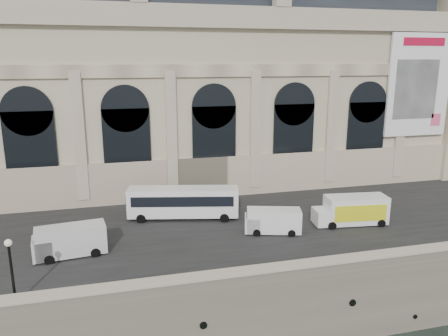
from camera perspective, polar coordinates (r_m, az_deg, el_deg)
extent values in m
cube|color=#796E5D|center=(66.98, -0.50, -2.70)|extent=(160.00, 70.00, 6.00)
cube|color=#2D2D2D|center=(46.96, 5.75, -6.25)|extent=(160.00, 24.00, 0.06)
cube|color=#796E5D|center=(35.52, 13.40, -12.57)|extent=(160.00, 1.20, 1.10)
cube|color=beige|center=(35.26, 13.45, -11.69)|extent=(160.00, 1.40, 0.12)
cube|color=beige|center=(59.27, -5.28, 8.87)|extent=(68.00, 18.00, 22.00)
cube|color=beige|center=(51.87, -3.43, -1.37)|extent=(68.60, 0.40, 5.00)
cube|color=beige|center=(50.10, -3.71, 19.21)|extent=(69.00, 0.80, 2.40)
cube|color=beige|center=(50.05, -3.64, 12.56)|extent=(68.00, 0.30, 1.40)
cube|color=black|center=(50.75, -23.86, 1.74)|extent=(5.20, 0.25, 9.00)
cylinder|color=black|center=(50.09, -24.36, 6.78)|extent=(5.20, 0.25, 5.20)
cube|color=beige|center=(49.82, -18.36, 3.78)|extent=(1.20, 0.50, 14.00)
cube|color=black|center=(50.06, -12.51, 2.46)|extent=(5.20, 0.25, 9.00)
cylinder|color=black|center=(49.39, -12.79, 7.58)|extent=(5.20, 0.25, 5.20)
cube|color=beige|center=(50.13, -6.87, 4.45)|extent=(1.20, 0.50, 14.00)
cube|color=black|center=(51.35, -1.29, 3.07)|extent=(5.20, 0.25, 9.00)
cylinder|color=black|center=(50.69, -1.32, 8.07)|extent=(5.20, 0.25, 5.20)
cube|color=beige|center=(52.37, 4.07, 4.92)|extent=(1.20, 0.50, 14.00)
cube|color=black|center=(54.47, 9.02, 3.53)|extent=(5.20, 0.25, 9.00)
cylinder|color=black|center=(53.85, 9.20, 8.25)|extent=(5.20, 0.25, 5.20)
cube|color=beige|center=(56.33, 13.80, 5.19)|extent=(1.20, 0.50, 14.00)
cube|color=black|center=(59.14, 17.97, 3.84)|extent=(5.20, 0.25, 9.00)
cylinder|color=black|center=(58.57, 18.30, 8.17)|extent=(5.20, 0.25, 5.20)
cube|color=beige|center=(61.67, 22.06, 5.30)|extent=(1.20, 0.50, 14.00)
cube|color=white|center=(62.27, 24.10, 9.83)|extent=(9.00, 0.35, 13.00)
cube|color=#B10B2C|center=(62.07, 24.72, 14.77)|extent=(6.00, 0.06, 1.00)
cube|color=gray|center=(61.83, 23.80, 9.37)|extent=(6.20, 0.06, 7.50)
cube|color=#E55179|center=(64.39, 25.91, 5.70)|extent=(1.40, 0.06, 1.60)
cube|color=white|center=(45.56, -5.35, -4.40)|extent=(11.57, 4.88, 2.93)
cube|color=black|center=(46.23, -12.42, -4.04)|extent=(0.57, 2.13, 1.13)
cube|color=black|center=(44.29, -5.47, -4.43)|extent=(10.13, 2.44, 1.04)
cube|color=black|center=(46.61, -5.26, -3.49)|extent=(10.13, 2.44, 1.04)
cylinder|color=black|center=(45.43, -10.80, -6.55)|extent=(0.98, 0.49, 0.94)
cylinder|color=black|center=(47.61, -10.35, -5.56)|extent=(0.98, 0.49, 0.94)
cylinder|color=black|center=(44.82, 0.05, -6.57)|extent=(0.98, 0.49, 0.94)
cylinder|color=black|center=(47.04, -0.02, -5.57)|extent=(0.98, 0.49, 0.94)
cube|color=silver|center=(39.45, -19.35, -8.86)|extent=(5.90, 2.91, 2.41)
cube|color=silver|center=(39.62, -22.62, -9.65)|extent=(1.85, 2.39, 1.68)
cube|color=black|center=(39.43, -23.56, -8.95)|extent=(0.30, 1.88, 0.84)
cylinder|color=black|center=(38.85, -21.85, -11.10)|extent=(0.82, 0.36, 0.80)
cylinder|color=black|center=(40.87, -21.88, -9.84)|extent=(0.82, 0.36, 0.80)
cylinder|color=black|center=(38.91, -16.43, -10.59)|extent=(0.82, 0.36, 0.80)
cylinder|color=black|center=(40.93, -16.75, -9.36)|extent=(0.82, 0.36, 0.80)
cube|color=white|center=(42.25, 6.52, -6.81)|extent=(5.46, 3.37, 2.17)
cube|color=white|center=(42.26, 3.72, -7.22)|extent=(1.94, 2.31, 1.51)
cube|color=black|center=(42.07, 3.00, -6.55)|extent=(0.55, 1.65, 0.76)
cylinder|color=black|center=(41.57, 4.31, -8.47)|extent=(0.76, 0.43, 0.72)
cylinder|color=black|center=(43.41, 4.22, -7.47)|extent=(0.76, 0.43, 0.72)
cylinder|color=black|center=(41.83, 8.84, -8.46)|extent=(0.76, 0.43, 0.72)
cylinder|color=black|center=(43.66, 8.55, -7.47)|extent=(0.76, 0.43, 0.72)
cube|color=white|center=(45.99, 16.83, -5.19)|extent=(6.35, 3.06, 2.75)
cube|color=yellow|center=(44.97, 17.45, -5.67)|extent=(5.27, 0.69, 1.63)
cube|color=#B10B2C|center=(44.97, 17.45, -5.67)|extent=(3.04, 0.41, 0.61)
cube|color=white|center=(44.90, 12.72, -6.22)|extent=(1.89, 2.42, 1.53)
cylinder|color=black|center=(44.29, 13.95, -7.35)|extent=(0.84, 0.38, 0.82)
cylinder|color=black|center=(46.33, 12.90, -6.33)|extent=(0.84, 0.38, 0.82)
cylinder|color=black|center=(46.36, 19.86, -6.82)|extent=(0.84, 0.38, 0.82)
cylinder|color=black|center=(48.31, 18.60, -5.87)|extent=(0.84, 0.38, 0.82)
cylinder|color=black|center=(34.01, -25.55, -15.52)|extent=(0.49, 0.49, 0.44)
cylinder|color=black|center=(33.12, -25.92, -12.49)|extent=(0.18, 0.18, 4.44)
sphere|color=beige|center=(32.21, -26.36, -8.75)|extent=(0.49, 0.49, 0.49)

